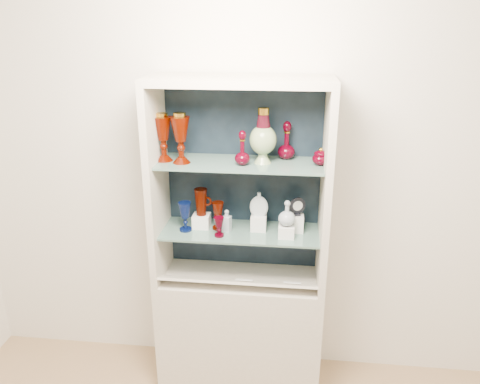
# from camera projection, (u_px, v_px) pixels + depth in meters

# --- Properties ---
(wall_back) EXTENTS (3.50, 0.02, 2.80)m
(wall_back) POSITION_uv_depth(u_px,v_px,m) (244.00, 164.00, 2.83)
(wall_back) COLOR silver
(wall_back) RESTS_ON ground
(cabinet_base) EXTENTS (1.00, 0.40, 0.75)m
(cabinet_base) POSITION_uv_depth(u_px,v_px,m) (240.00, 328.00, 2.98)
(cabinet_base) COLOR beige
(cabinet_base) RESTS_ON ground
(cabinet_back_panel) EXTENTS (0.98, 0.02, 1.15)m
(cabinet_back_panel) POSITION_uv_depth(u_px,v_px,m) (244.00, 177.00, 2.82)
(cabinet_back_panel) COLOR black
(cabinet_back_panel) RESTS_ON cabinet_base
(cabinet_side_left) EXTENTS (0.04, 0.40, 1.15)m
(cabinet_side_left) POSITION_uv_depth(u_px,v_px,m) (157.00, 185.00, 2.70)
(cabinet_side_left) COLOR beige
(cabinet_side_left) RESTS_ON cabinet_base
(cabinet_side_right) EXTENTS (0.04, 0.40, 1.15)m
(cabinet_side_right) POSITION_uv_depth(u_px,v_px,m) (326.00, 191.00, 2.60)
(cabinet_side_right) COLOR beige
(cabinet_side_right) RESTS_ON cabinet_base
(cabinet_top_cap) EXTENTS (1.00, 0.40, 0.04)m
(cabinet_top_cap) POSITION_uv_depth(u_px,v_px,m) (240.00, 81.00, 2.44)
(cabinet_top_cap) COLOR beige
(cabinet_top_cap) RESTS_ON cabinet_side_left
(shelf_lower) EXTENTS (0.92, 0.34, 0.01)m
(shelf_lower) POSITION_uv_depth(u_px,v_px,m) (240.00, 231.00, 2.76)
(shelf_lower) COLOR slate
(shelf_lower) RESTS_ON cabinet_side_left
(shelf_upper) EXTENTS (0.92, 0.34, 0.01)m
(shelf_upper) POSITION_uv_depth(u_px,v_px,m) (240.00, 163.00, 2.62)
(shelf_upper) COLOR slate
(shelf_upper) RESTS_ON cabinet_side_left
(label_ledge) EXTENTS (0.92, 0.17, 0.09)m
(label_ledge) POSITION_uv_depth(u_px,v_px,m) (238.00, 282.00, 2.73)
(label_ledge) COLOR beige
(label_ledge) RESTS_ON cabinet_base
(label_card_0) EXTENTS (0.10, 0.06, 0.03)m
(label_card_0) POSITION_uv_depth(u_px,v_px,m) (292.00, 283.00, 2.69)
(label_card_0) COLOR white
(label_card_0) RESTS_ON label_ledge
(label_card_1) EXTENTS (0.10, 0.06, 0.03)m
(label_card_1) POSITION_uv_depth(u_px,v_px,m) (244.00, 280.00, 2.72)
(label_card_1) COLOR white
(label_card_1) RESTS_ON label_ledge
(pedestal_lamp_left) EXTENTS (0.13, 0.13, 0.27)m
(pedestal_lamp_left) POSITION_uv_depth(u_px,v_px,m) (163.00, 137.00, 2.60)
(pedestal_lamp_left) COLOR #440C00
(pedestal_lamp_left) RESTS_ON shelf_upper
(pedestal_lamp_right) EXTENTS (0.12, 0.12, 0.28)m
(pedestal_lamp_right) POSITION_uv_depth(u_px,v_px,m) (181.00, 138.00, 2.56)
(pedestal_lamp_right) COLOR #440C00
(pedestal_lamp_right) RESTS_ON shelf_upper
(enamel_urn) EXTENTS (0.16, 0.16, 0.31)m
(enamel_urn) POSITION_uv_depth(u_px,v_px,m) (263.00, 136.00, 2.56)
(enamel_urn) COLOR #0F4626
(enamel_urn) RESTS_ON shelf_upper
(ruby_decanter_a) EXTENTS (0.09, 0.09, 0.22)m
(ruby_decanter_a) POSITION_uv_depth(u_px,v_px,m) (242.00, 146.00, 2.53)
(ruby_decanter_a) COLOR #45000E
(ruby_decanter_a) RESTS_ON shelf_upper
(ruby_decanter_b) EXTENTS (0.13, 0.13, 0.23)m
(ruby_decanter_b) POSITION_uv_depth(u_px,v_px,m) (287.00, 139.00, 2.64)
(ruby_decanter_b) COLOR #45000E
(ruby_decanter_b) RESTS_ON shelf_upper
(lidded_bowl) EXTENTS (0.11, 0.11, 0.10)m
(lidded_bowl) POSITION_uv_depth(u_px,v_px,m) (320.00, 156.00, 2.55)
(lidded_bowl) COLOR #45000E
(lidded_bowl) RESTS_ON shelf_upper
(cobalt_goblet) EXTENTS (0.09, 0.09, 0.18)m
(cobalt_goblet) POSITION_uv_depth(u_px,v_px,m) (185.00, 216.00, 2.73)
(cobalt_goblet) COLOR #050F3F
(cobalt_goblet) RESTS_ON shelf_lower
(ruby_goblet_tall) EXTENTS (0.07, 0.07, 0.17)m
(ruby_goblet_tall) POSITION_uv_depth(u_px,v_px,m) (218.00, 216.00, 2.76)
(ruby_goblet_tall) COLOR #440C00
(ruby_goblet_tall) RESTS_ON shelf_lower
(ruby_goblet_small) EXTENTS (0.07, 0.07, 0.12)m
(ruby_goblet_small) POSITION_uv_depth(u_px,v_px,m) (219.00, 227.00, 2.67)
(ruby_goblet_small) COLOR #45000E
(ruby_goblet_small) RESTS_ON shelf_lower
(riser_ruby_pitcher) EXTENTS (0.10, 0.10, 0.08)m
(riser_ruby_pitcher) POSITION_uv_depth(u_px,v_px,m) (202.00, 221.00, 2.80)
(riser_ruby_pitcher) COLOR silver
(riser_ruby_pitcher) RESTS_ON shelf_lower
(ruby_pitcher) EXTENTS (0.13, 0.09, 0.16)m
(ruby_pitcher) POSITION_uv_depth(u_px,v_px,m) (201.00, 202.00, 2.75)
(ruby_pitcher) COLOR #440C00
(ruby_pitcher) RESTS_ON riser_ruby_pitcher
(clear_square_bottle) EXTENTS (0.06, 0.06, 0.14)m
(clear_square_bottle) POSITION_uv_depth(u_px,v_px,m) (227.00, 221.00, 2.73)
(clear_square_bottle) COLOR #949FAB
(clear_square_bottle) RESTS_ON shelf_lower
(riser_flat_flask) EXTENTS (0.09, 0.09, 0.09)m
(riser_flat_flask) POSITION_uv_depth(u_px,v_px,m) (259.00, 223.00, 2.76)
(riser_flat_flask) COLOR silver
(riser_flat_flask) RESTS_ON shelf_lower
(flat_flask) EXTENTS (0.11, 0.04, 0.15)m
(flat_flask) POSITION_uv_depth(u_px,v_px,m) (259.00, 204.00, 2.72)
(flat_flask) COLOR silver
(flat_flask) RESTS_ON riser_flat_flask
(riser_clear_round_decanter) EXTENTS (0.09, 0.09, 0.07)m
(riser_clear_round_decanter) POSITION_uv_depth(u_px,v_px,m) (286.00, 231.00, 2.67)
(riser_clear_round_decanter) COLOR silver
(riser_clear_round_decanter) RESTS_ON shelf_lower
(clear_round_decanter) EXTENTS (0.10, 0.10, 0.15)m
(clear_round_decanter) POSITION_uv_depth(u_px,v_px,m) (287.00, 214.00, 2.63)
(clear_round_decanter) COLOR #949FAB
(clear_round_decanter) RESTS_ON riser_clear_round_decanter
(riser_cameo_medallion) EXTENTS (0.08, 0.08, 0.10)m
(riser_cameo_medallion) POSITION_uv_depth(u_px,v_px,m) (297.00, 223.00, 2.74)
(riser_cameo_medallion) COLOR silver
(riser_cameo_medallion) RESTS_ON shelf_lower
(cameo_medallion) EXTENTS (0.10, 0.07, 0.11)m
(cameo_medallion) POSITION_uv_depth(u_px,v_px,m) (297.00, 206.00, 2.70)
(cameo_medallion) COLOR black
(cameo_medallion) RESTS_ON riser_cameo_medallion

